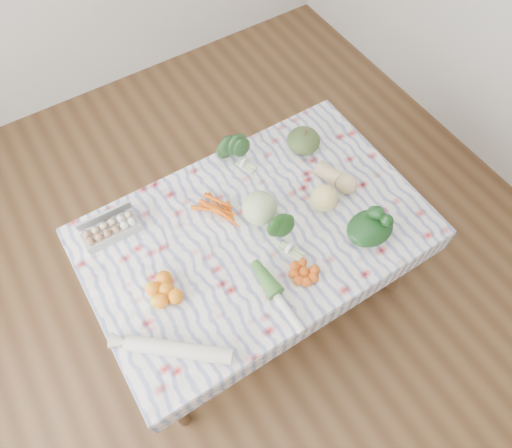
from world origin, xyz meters
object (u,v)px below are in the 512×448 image
at_px(grapefruit, 324,198).
at_px(kabocha_squash, 303,141).
at_px(dining_table, 256,238).
at_px(cabbage, 260,208).
at_px(egg_carton, 111,231).
at_px(butternut_squash, 337,177).

bearing_deg(grapefruit, kabocha_squash, 69.75).
distance_m(dining_table, grapefruit, 0.40).
height_order(dining_table, cabbage, cabbage).
bearing_deg(kabocha_squash, dining_table, -148.28).
relative_size(dining_table, egg_carton, 5.79).
relative_size(egg_carton, kabocha_squash, 1.53).
distance_m(egg_carton, grapefruit, 1.05).
height_order(dining_table, butternut_squash, butternut_squash).
bearing_deg(cabbage, butternut_squash, -4.18).
bearing_deg(grapefruit, cabbage, 160.20).
xyz_separation_m(kabocha_squash, butternut_squash, (0.01, -0.29, -0.01)).
distance_m(dining_table, cabbage, 0.19).
bearing_deg(egg_carton, grapefruit, -21.90).
height_order(cabbage, grapefruit, cabbage).
xyz_separation_m(kabocha_squash, cabbage, (-0.44, -0.25, 0.03)).
xyz_separation_m(dining_table, butternut_squash, (0.50, 0.02, 0.14)).
bearing_deg(butternut_squash, grapefruit, -168.72).
relative_size(butternut_squash, grapefruit, 1.67).
bearing_deg(kabocha_squash, egg_carton, 177.68).
xyz_separation_m(egg_carton, kabocha_squash, (1.10, -0.04, 0.02)).
distance_m(dining_table, egg_carton, 0.71).
bearing_deg(egg_carton, cabbage, -23.35).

